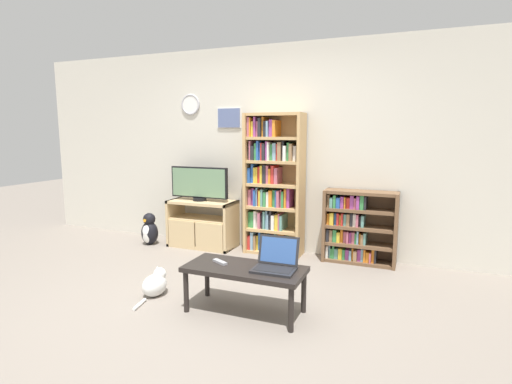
{
  "coord_description": "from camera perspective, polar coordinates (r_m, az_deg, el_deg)",
  "views": [
    {
      "loc": [
        1.76,
        -2.89,
        1.53
      ],
      "look_at": [
        0.16,
        1.05,
        0.88
      ],
      "focal_mm": 28.0,
      "sensor_mm": 36.0,
      "label": 1
    }
  ],
  "objects": [
    {
      "name": "laptop",
      "position": [
        3.35,
        2.85,
        -9.89
      ],
      "size": [
        0.35,
        0.29,
        0.26
      ],
      "rotation": [
        0.0,
        0.0,
        0.03
      ],
      "color": "#232326",
      "rests_on": "coffee_table"
    },
    {
      "name": "coffee_table",
      "position": [
        3.43,
        -1.62,
        -11.38
      ],
      "size": [
        1.02,
        0.45,
        0.4
      ],
      "color": "black",
      "rests_on": "ground_plane"
    },
    {
      "name": "ground_plane",
      "position": [
        3.71,
        -8.75,
        -15.79
      ],
      "size": [
        18.0,
        18.0,
        0.0
      ],
      "primitive_type": "plane",
      "color": "gray"
    },
    {
      "name": "remote_near_laptop",
      "position": [
        3.52,
        -5.18,
        -9.91
      ],
      "size": [
        0.16,
        0.11,
        0.02
      ],
      "rotation": [
        0.0,
        0.0,
        4.23
      ],
      "color": "#99999E",
      "rests_on": "coffee_table"
    },
    {
      "name": "wall_back",
      "position": [
        5.15,
        2.02,
        6.1
      ],
      "size": [
        7.19,
        0.09,
        2.6
      ],
      "color": "beige",
      "rests_on": "ground_plane"
    },
    {
      "name": "television",
      "position": [
        5.31,
        -8.11,
        1.21
      ],
      "size": [
        0.82,
        0.18,
        0.45
      ],
      "color": "black",
      "rests_on": "tv_stand"
    },
    {
      "name": "tv_stand",
      "position": [
        5.39,
        -7.7,
        -4.49
      ],
      "size": [
        0.89,
        0.43,
        0.62
      ],
      "color": "tan",
      "rests_on": "ground_plane"
    },
    {
      "name": "penguin_figurine",
      "position": [
        5.65,
        -15.01,
        -5.29
      ],
      "size": [
        0.23,
        0.21,
        0.44
      ],
      "color": "black",
      "rests_on": "ground_plane"
    },
    {
      "name": "bookshelf_short",
      "position": [
        4.84,
        13.99,
        -4.97
      ],
      "size": [
        0.83,
        0.28,
        0.85
      ],
      "color": "brown",
      "rests_on": "ground_plane"
    },
    {
      "name": "bookshelf_tall",
      "position": [
        4.99,
        2.27,
        0.95
      ],
      "size": [
        0.72,
        0.31,
        1.75
      ],
      "color": "tan",
      "rests_on": "ground_plane"
    },
    {
      "name": "cat",
      "position": [
        3.96,
        -14.15,
        -12.59
      ],
      "size": [
        0.24,
        0.49,
        0.26
      ],
      "rotation": [
        0.0,
        0.0,
        -0.2
      ],
      "color": "white",
      "rests_on": "ground_plane"
    }
  ]
}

